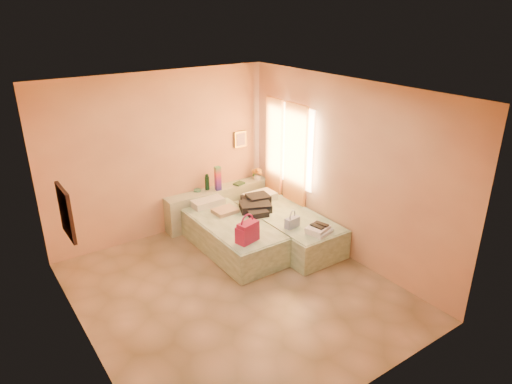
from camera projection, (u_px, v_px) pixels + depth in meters
ground at (236, 291)px, 6.45m from camera, size 4.50×4.50×0.00m
room_walls at (224, 158)px, 6.30m from camera, size 4.02×4.51×2.81m
headboard_ledge at (219, 204)px, 8.43m from camera, size 2.05×0.30×0.65m
bed_left at (232, 235)px, 7.47m from camera, size 0.91×2.01×0.50m
bed_right at (287, 228)px, 7.69m from camera, size 0.91×2.01×0.50m
water_bottle at (207, 182)px, 8.19m from camera, size 0.10×0.10×0.28m
rainbow_box at (218, 178)px, 8.15m from camera, size 0.11×0.11×0.44m
small_dish at (197, 190)px, 8.17m from camera, size 0.16×0.16×0.03m
green_book at (239, 184)px, 8.47m from camera, size 0.23×0.19×0.03m
flower_vase at (257, 173)px, 8.65m from camera, size 0.28×0.28×0.28m
magenta_handbag at (247, 232)px, 6.70m from camera, size 0.37×0.26×0.32m
khaki_garment at (225, 211)px, 7.68m from camera, size 0.40×0.32×0.07m
clothes_pile at (258, 205)px, 7.78m from camera, size 0.69×0.69×0.17m
blue_handbag at (292, 222)px, 7.16m from camera, size 0.27×0.15×0.16m
towel_stack at (319, 230)px, 7.00m from camera, size 0.41×0.38×0.10m
sandal_pair at (320, 225)px, 7.00m from camera, size 0.21×0.25×0.02m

